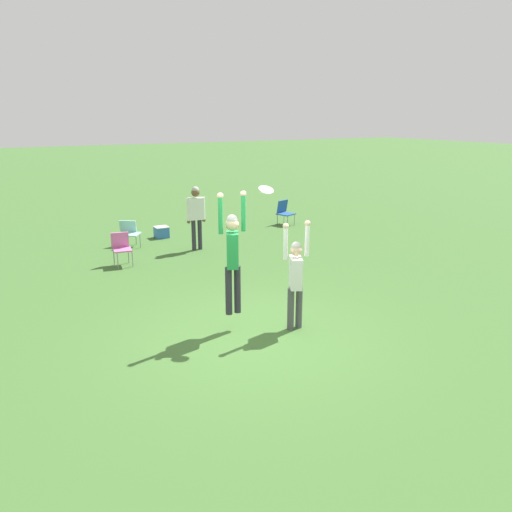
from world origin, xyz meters
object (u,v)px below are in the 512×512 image
object	(u,v)px
camping_chair_0	(284,211)
camping_chair_2	(121,246)
person_spectator_near	(196,212)
person_jumping	(233,250)
cooler_box	(161,232)
person_defending	(296,274)
camping_chair_1	(129,231)
frisbee	(266,190)

from	to	relation	value
camping_chair_0	camping_chair_2	distance (m)	6.71
camping_chair_2	person_spectator_near	world-z (taller)	person_spectator_near
person_jumping	cooler_box	world-z (taller)	person_jumping
camping_chair_0	camping_chair_2	world-z (taller)	camping_chair_2
person_defending	person_spectator_near	bearing A→B (deg)	-159.33
person_defending	camping_chair_2	size ratio (longest dim) A/B	2.32
person_jumping	camping_chair_1	xyz separation A→B (m)	(0.03, 6.79, -1.03)
person_defending	camping_chair_2	distance (m)	5.78
camping_chair_1	camping_chair_0	bearing A→B (deg)	-141.62
person_jumping	cooler_box	bearing A→B (deg)	17.32
frisbee	camping_chair_0	size ratio (longest dim) A/B	0.31
person_spectator_near	cooler_box	size ratio (longest dim) A/B	4.45
camping_chair_0	person_spectator_near	xyz separation A→B (m)	(-4.06, -1.73, 0.63)
camping_chair_0	cooler_box	bearing A→B (deg)	-21.91
frisbee	person_spectator_near	world-z (taller)	frisbee
camping_chair_2	camping_chair_1	bearing A→B (deg)	-102.68
camping_chair_2	cooler_box	world-z (taller)	camping_chair_2
person_defending	camping_chair_1	bearing A→B (deg)	-145.93
person_jumping	person_defending	world-z (taller)	person_jumping
frisbee	cooler_box	xyz separation A→B (m)	(0.64, 7.57, -2.34)
camping_chair_2	person_spectator_near	xyz separation A→B (m)	(2.28, 0.47, 0.60)
camping_chair_0	camping_chair_1	world-z (taller)	camping_chair_0
person_spectator_near	cooler_box	distance (m)	2.17
person_jumping	person_spectator_near	size ratio (longest dim) A/B	1.20
person_defending	camping_chair_2	xyz separation A→B (m)	(-1.67, 5.50, -0.53)
person_spectator_near	cooler_box	world-z (taller)	person_spectator_near
person_jumping	camping_chair_1	distance (m)	6.87
frisbee	camping_chair_0	world-z (taller)	frisbee
person_spectator_near	cooler_box	bearing A→B (deg)	112.86
camping_chair_0	person_spectator_near	distance (m)	4.46
person_spectator_near	camping_chair_2	bearing A→B (deg)	-157.48
person_jumping	cooler_box	xyz separation A→B (m)	(1.20, 7.40, -1.31)
person_jumping	camping_chair_2	world-z (taller)	person_jumping
person_spectator_near	camping_chair_1	bearing A→B (deg)	151.22
person_jumping	camping_chair_1	bearing A→B (deg)	26.31
frisbee	cooler_box	world-z (taller)	frisbee
frisbee	camping_chair_0	bearing A→B (deg)	55.31
person_jumping	cooler_box	distance (m)	7.61
person_jumping	frisbee	xyz separation A→B (m)	(0.56, -0.17, 1.04)
person_defending	frisbee	xyz separation A→B (m)	(-0.43, 0.32, 1.48)
camping_chair_1	camping_chair_2	world-z (taller)	camping_chair_2
person_defending	person_spectator_near	distance (m)	6.00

